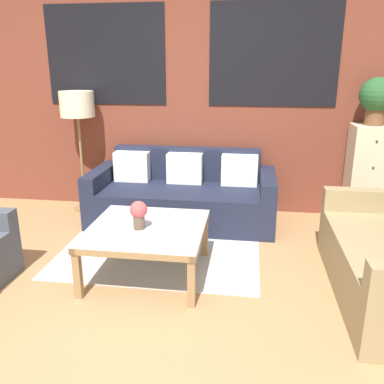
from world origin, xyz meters
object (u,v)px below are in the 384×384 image
at_px(coffee_table, 147,233).
at_px(potted_plant, 377,97).
at_px(couch_dark, 183,196).
at_px(floor_lamp, 77,109).
at_px(drawer_cabinet, 367,175).
at_px(flower_vase, 139,213).

xyz_separation_m(coffee_table, potted_plant, (2.08, 1.50, 1.00)).
xyz_separation_m(couch_dark, potted_plant, (1.99, 0.21, 1.09)).
bearing_deg(floor_lamp, potted_plant, 0.35).
distance_m(floor_lamp, drawer_cabinet, 3.31).
distance_m(floor_lamp, potted_plant, 3.25).
height_order(couch_dark, drawer_cabinet, drawer_cabinet).
bearing_deg(drawer_cabinet, coffee_table, -144.14).
distance_m(coffee_table, floor_lamp, 2.07).
relative_size(drawer_cabinet, potted_plant, 2.23).
relative_size(couch_dark, flower_vase, 8.74).
relative_size(floor_lamp, flower_vase, 6.13).
height_order(drawer_cabinet, potted_plant, potted_plant).
xyz_separation_m(drawer_cabinet, potted_plant, (0.00, 0.00, 0.83)).
bearing_deg(coffee_table, drawer_cabinet, 35.86).
height_order(floor_lamp, potted_plant, potted_plant).
xyz_separation_m(couch_dark, drawer_cabinet, (1.99, 0.21, 0.26)).
height_order(couch_dark, potted_plant, potted_plant).
bearing_deg(couch_dark, flower_vase, -95.64).
height_order(couch_dark, coffee_table, couch_dark).
bearing_deg(floor_lamp, couch_dark, -8.88).
bearing_deg(drawer_cabinet, flower_vase, -143.87).
xyz_separation_m(couch_dark, coffee_table, (-0.08, -1.29, 0.09)).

